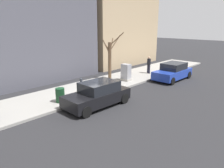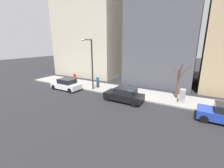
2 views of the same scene
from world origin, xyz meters
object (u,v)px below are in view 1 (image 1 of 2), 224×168
Objects in this scene: parked_car_black at (98,95)px; trash_bin at (60,95)px; parked_car_blue at (173,72)px; utility_box at (126,73)px; parking_meter at (81,86)px; office_tower_left at (103,2)px; pedestrian_near_meter at (149,64)px; bare_tree at (110,58)px.

parked_car_black is 2.38m from trash_bin.
utility_box is (2.53, 3.55, 0.11)m from parked_car_blue.
parked_car_blue is at bearing -100.37° from parking_meter.
parked_car_black is at bearing 112.73° from utility_box.
parked_car_blue is at bearing 165.95° from office_tower_left.
parked_car_blue is 13.96m from office_tower_left.
trash_bin is 0.06× the size of office_tower_left.
office_tower_left reaches higher than pedestrian_near_meter.
bare_tree is 12.06m from office_tower_left.
parked_car_black is 3.15× the size of parking_meter.
bare_tree reaches higher than pedestrian_near_meter.
office_tower_left is at bearing -44.45° from parked_car_black.
parking_meter is 9.40m from pedestrian_near_meter.
office_tower_left is at bearing -50.10° from parking_meter.
office_tower_left is (9.28, -6.50, 6.72)m from utility_box.
parked_car_black is at bearing 126.29° from bare_tree.
parked_car_black reaches higher than parking_meter.
office_tower_left is (9.11, -2.77, 6.48)m from pedestrian_near_meter.
office_tower_left is (9.68, -13.45, 6.97)m from trash_bin.
parking_meter is 5.52m from bare_tree.
bare_tree is at bearing 97.19° from pedestrian_near_meter.
bare_tree reaches higher than parked_car_black.
parked_car_black is 2.56× the size of pedestrian_near_meter.
office_tower_left reaches higher than bare_tree.
parked_car_blue is 2.54× the size of pedestrian_near_meter.
parked_car_black is 9.62m from pedestrian_near_meter.
bare_tree is (2.14, -4.99, 1.02)m from parking_meter.
pedestrian_near_meter is at bearing -104.44° from bare_tree.
pedestrian_near_meter reaches higher than parking_meter.
parked_car_black is 18.08m from office_tower_left.
office_tower_left reaches higher than parking_meter.
office_tower_left is (11.60, -12.06, 6.83)m from parked_car_black.
parked_car_blue is 4.36m from utility_box.
office_tower_left reaches higher than parked_car_blue.
parked_car_black is 6.25m from bare_tree.
parked_car_blue is 0.99× the size of parked_car_black.
bare_tree is 4.55× the size of trash_bin.
bare_tree is 2.47× the size of pedestrian_near_meter.
office_tower_left is (7.98, -7.12, 5.57)m from bare_tree.
bare_tree reaches higher than parked_car_blue.
office_tower_left is at bearing -35.02° from utility_box.
parking_meter is at bearing 129.90° from office_tower_left.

